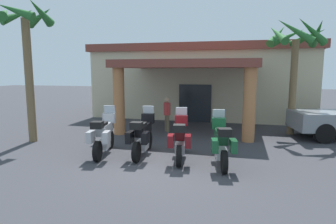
{
  "coord_description": "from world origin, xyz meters",
  "views": [
    {
      "loc": [
        2.11,
        -8.53,
        2.88
      ],
      "look_at": [
        -0.48,
        2.75,
        1.2
      ],
      "focal_mm": 30.82,
      "sensor_mm": 36.0,
      "label": 1
    }
  ],
  "objects_px": {
    "motel_building": "(203,80)",
    "palm_tree_near_portico": "(295,45)",
    "motorcycle_black": "(142,135)",
    "palm_tree_roadside": "(26,38)",
    "motorcycle_silver": "(104,135)",
    "motorcycle_green": "(221,143)",
    "motorcycle_maroon": "(180,138)",
    "pedestrian": "(167,112)"
  },
  "relations": [
    {
      "from": "motorcycle_black",
      "to": "motorcycle_silver",
      "type": "bearing_deg",
      "value": 96.03
    },
    {
      "from": "motel_building",
      "to": "palm_tree_near_portico",
      "type": "height_order",
      "value": "palm_tree_near_portico"
    },
    {
      "from": "motorcycle_black",
      "to": "palm_tree_near_portico",
      "type": "relative_size",
      "value": 0.43
    },
    {
      "from": "motorcycle_green",
      "to": "palm_tree_roadside",
      "type": "xyz_separation_m",
      "value": [
        -7.63,
        1.28,
        3.42
      ]
    },
    {
      "from": "motorcycle_green",
      "to": "pedestrian",
      "type": "xyz_separation_m",
      "value": [
        -2.7,
        4.32,
        0.23
      ]
    },
    {
      "from": "motorcycle_maroon",
      "to": "motorcycle_green",
      "type": "height_order",
      "value": "same"
    },
    {
      "from": "palm_tree_roadside",
      "to": "palm_tree_near_portico",
      "type": "xyz_separation_m",
      "value": [
        10.52,
        3.85,
        -0.16
      ]
    },
    {
      "from": "motorcycle_maroon",
      "to": "palm_tree_near_portico",
      "type": "height_order",
      "value": "palm_tree_near_portico"
    },
    {
      "from": "motorcycle_black",
      "to": "pedestrian",
      "type": "distance_m",
      "value": 3.91
    },
    {
      "from": "motorcycle_silver",
      "to": "motorcycle_maroon",
      "type": "height_order",
      "value": "same"
    },
    {
      "from": "motel_building",
      "to": "palm_tree_near_portico",
      "type": "bearing_deg",
      "value": -48.97
    },
    {
      "from": "motorcycle_maroon",
      "to": "motorcycle_black",
      "type": "bearing_deg",
      "value": 76.36
    },
    {
      "from": "motel_building",
      "to": "motorcycle_maroon",
      "type": "relative_size",
      "value": 6.06
    },
    {
      "from": "motorcycle_silver",
      "to": "motorcycle_black",
      "type": "bearing_deg",
      "value": -90.68
    },
    {
      "from": "motorcycle_silver",
      "to": "palm_tree_near_portico",
      "type": "bearing_deg",
      "value": -63.79
    },
    {
      "from": "motorcycle_black",
      "to": "pedestrian",
      "type": "xyz_separation_m",
      "value": [
        -0.05,
        3.91,
        0.23
      ]
    },
    {
      "from": "motorcycle_black",
      "to": "palm_tree_roadside",
      "type": "xyz_separation_m",
      "value": [
        -4.99,
        0.87,
        3.42
      ]
    },
    {
      "from": "motorcycle_maroon",
      "to": "palm_tree_roadside",
      "type": "relative_size",
      "value": 0.4
    },
    {
      "from": "pedestrian",
      "to": "palm_tree_roadside",
      "type": "height_order",
      "value": "palm_tree_roadside"
    },
    {
      "from": "motorcycle_green",
      "to": "motel_building",
      "type": "bearing_deg",
      "value": -0.54
    },
    {
      "from": "motorcycle_silver",
      "to": "palm_tree_near_portico",
      "type": "height_order",
      "value": "palm_tree_near_portico"
    },
    {
      "from": "motel_building",
      "to": "motorcycle_silver",
      "type": "distance_m",
      "value": 10.8
    },
    {
      "from": "motorcycle_maroon",
      "to": "motorcycle_green",
      "type": "distance_m",
      "value": 1.35
    },
    {
      "from": "motorcycle_silver",
      "to": "motorcycle_maroon",
      "type": "xyz_separation_m",
      "value": [
        2.64,
        0.07,
        0.0
      ]
    },
    {
      "from": "palm_tree_near_portico",
      "to": "motorcycle_green",
      "type": "bearing_deg",
      "value": -119.34
    },
    {
      "from": "palm_tree_roadside",
      "to": "motorcycle_black",
      "type": "bearing_deg",
      "value": -9.86
    },
    {
      "from": "pedestrian",
      "to": "palm_tree_roadside",
      "type": "xyz_separation_m",
      "value": [
        -4.94,
        -3.04,
        3.19
      ]
    },
    {
      "from": "pedestrian",
      "to": "palm_tree_near_portico",
      "type": "distance_m",
      "value": 6.4
    },
    {
      "from": "motel_building",
      "to": "motorcycle_green",
      "type": "relative_size",
      "value": 6.08
    },
    {
      "from": "motorcycle_maroon",
      "to": "motorcycle_green",
      "type": "bearing_deg",
      "value": -109.83
    },
    {
      "from": "motorcycle_black",
      "to": "pedestrian",
      "type": "relative_size",
      "value": 1.37
    },
    {
      "from": "motorcycle_silver",
      "to": "motorcycle_green",
      "type": "relative_size",
      "value": 1.0
    },
    {
      "from": "motorcycle_black",
      "to": "pedestrian",
      "type": "bearing_deg",
      "value": -2.01
    },
    {
      "from": "motorcycle_silver",
      "to": "palm_tree_roadside",
      "type": "height_order",
      "value": "palm_tree_roadside"
    },
    {
      "from": "motorcycle_silver",
      "to": "pedestrian",
      "type": "height_order",
      "value": "pedestrian"
    },
    {
      "from": "motorcycle_silver",
      "to": "motorcycle_green",
      "type": "bearing_deg",
      "value": -102.44
    },
    {
      "from": "motorcycle_silver",
      "to": "motorcycle_maroon",
      "type": "distance_m",
      "value": 2.64
    },
    {
      "from": "motel_building",
      "to": "pedestrian",
      "type": "height_order",
      "value": "motel_building"
    },
    {
      "from": "motorcycle_black",
      "to": "motorcycle_green",
      "type": "height_order",
      "value": "same"
    },
    {
      "from": "motorcycle_maroon",
      "to": "palm_tree_roadside",
      "type": "bearing_deg",
      "value": 73.02
    },
    {
      "from": "motorcycle_black",
      "to": "motorcycle_green",
      "type": "bearing_deg",
      "value": -101.58
    },
    {
      "from": "motel_building",
      "to": "motorcycle_silver",
      "type": "bearing_deg",
      "value": -100.86
    }
  ]
}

